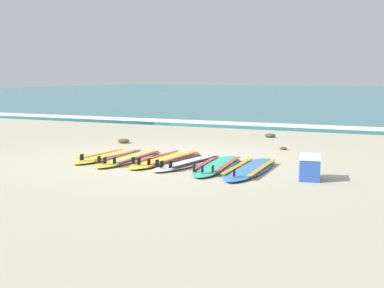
# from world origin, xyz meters

# --- Properties ---
(ground_plane) EXTENTS (80.00, 80.00, 0.00)m
(ground_plane) POSITION_xyz_m (0.00, 0.00, 0.00)
(ground_plane) COLOR #B7AD93
(sea) EXTENTS (80.00, 60.00, 0.10)m
(sea) POSITION_xyz_m (0.00, 35.85, 0.05)
(sea) COLOR teal
(sea) RESTS_ON ground
(wave_foam_strip) EXTENTS (80.00, 1.04, 0.11)m
(wave_foam_strip) POSITION_xyz_m (0.00, 6.37, 0.06)
(wave_foam_strip) COLOR white
(wave_foam_strip) RESTS_ON ground
(surfboard_0) EXTENTS (0.62, 2.02, 0.18)m
(surfboard_0) POSITION_xyz_m (-1.03, -0.28, 0.04)
(surfboard_0) COLOR yellow
(surfboard_0) RESTS_ON ground
(surfboard_1) EXTENTS (0.64, 2.22, 0.18)m
(surfboard_1) POSITION_xyz_m (-0.55, -0.33, 0.04)
(surfboard_1) COLOR yellow
(surfboard_1) RESTS_ON ground
(surfboard_2) EXTENTS (0.71, 2.32, 0.18)m
(surfboard_2) POSITION_xyz_m (0.13, -0.16, 0.04)
(surfboard_2) COLOR yellow
(surfboard_2) RESTS_ON ground
(surfboard_3) EXTENTS (0.78, 2.02, 0.18)m
(surfboard_3) POSITION_xyz_m (0.65, -0.37, 0.04)
(surfboard_3) COLOR silver
(surfboard_3) RESTS_ON ground
(surfboard_4) EXTENTS (0.80, 2.25, 0.18)m
(surfboard_4) POSITION_xyz_m (1.21, -0.39, 0.04)
(surfboard_4) COLOR #2DB793
(surfboard_4) RESTS_ON ground
(surfboard_5) EXTENTS (0.68, 2.31, 0.18)m
(surfboard_5) POSITION_xyz_m (1.82, -0.45, 0.04)
(surfboard_5) COLOR #3875CC
(surfboard_5) RESTS_ON ground
(cooler_box) EXTENTS (0.39, 0.51, 0.38)m
(cooler_box) POSITION_xyz_m (2.86, -0.77, 0.19)
(cooler_box) COLOR #2D51B2
(cooler_box) RESTS_ON ground
(seaweed_clump_near_shoreline) EXTENTS (0.16, 0.13, 0.06)m
(seaweed_clump_near_shoreline) POSITION_xyz_m (1.70, 2.17, 0.03)
(seaweed_clump_near_shoreline) COLOR #4C4228
(seaweed_clump_near_shoreline) RESTS_ON ground
(seaweed_clump_mid_sand) EXTENTS (0.29, 0.23, 0.10)m
(seaweed_clump_mid_sand) POSITION_xyz_m (-1.94, 1.71, 0.05)
(seaweed_clump_mid_sand) COLOR #4C4228
(seaweed_clump_mid_sand) RESTS_ON ground
(seaweed_clump_by_the_boards) EXTENTS (0.28, 0.22, 0.10)m
(seaweed_clump_by_the_boards) POSITION_xyz_m (0.85, 4.18, 0.05)
(seaweed_clump_by_the_boards) COLOR #4C4228
(seaweed_clump_by_the_boards) RESTS_ON ground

